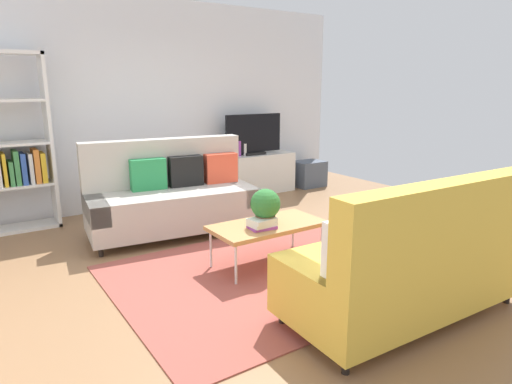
% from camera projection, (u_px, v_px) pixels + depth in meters
% --- Properties ---
extents(ground_plane, '(7.68, 7.68, 0.00)m').
position_uv_depth(ground_plane, '(260.00, 262.00, 4.43)').
color(ground_plane, '#936B47').
extents(wall_far, '(6.40, 0.12, 2.90)m').
position_uv_depth(wall_far, '(151.00, 104.00, 6.35)').
color(wall_far, silver).
rests_on(wall_far, ground_plane).
extents(area_rug, '(2.90, 2.20, 0.01)m').
position_uv_depth(area_rug, '(275.00, 272.00, 4.17)').
color(area_rug, '#9E4C42').
rests_on(area_rug, ground_plane).
extents(couch_beige, '(1.99, 1.07, 1.10)m').
position_uv_depth(couch_beige, '(172.00, 196.00, 5.20)').
color(couch_beige, '#B2ADA3').
rests_on(couch_beige, ground_plane).
extents(couch_green, '(1.93, 0.92, 1.10)m').
position_uv_depth(couch_green, '(410.00, 263.00, 3.27)').
color(couch_green, gold).
rests_on(couch_green, ground_plane).
extents(coffee_table, '(1.10, 0.56, 0.42)m').
position_uv_depth(coffee_table, '(268.00, 226.00, 4.27)').
color(coffee_table, '#B7844C').
rests_on(coffee_table, ground_plane).
extents(tv_console, '(1.40, 0.44, 0.64)m').
position_uv_depth(tv_console, '(253.00, 174.00, 7.17)').
color(tv_console, silver).
rests_on(tv_console, ground_plane).
extents(tv, '(1.00, 0.20, 0.64)m').
position_uv_depth(tv, '(254.00, 135.00, 7.01)').
color(tv, black).
rests_on(tv, tv_console).
extents(bookshelf, '(1.10, 0.36, 2.10)m').
position_uv_depth(bookshelf, '(1.00, 153.00, 5.14)').
color(bookshelf, white).
rests_on(bookshelf, ground_plane).
extents(storage_trunk, '(0.52, 0.40, 0.44)m').
position_uv_depth(storage_trunk, '(309.00, 174.00, 7.71)').
color(storage_trunk, '#4C5666').
rests_on(storage_trunk, ground_plane).
extents(potted_plant, '(0.28, 0.28, 0.36)m').
position_uv_depth(potted_plant, '(265.00, 206.00, 4.14)').
color(potted_plant, brown).
rests_on(potted_plant, coffee_table).
extents(table_book_0, '(0.26, 0.21, 0.03)m').
position_uv_depth(table_book_0, '(262.00, 227.00, 4.12)').
color(table_book_0, purple).
rests_on(table_book_0, coffee_table).
extents(table_book_1, '(0.24, 0.19, 0.04)m').
position_uv_depth(table_book_1, '(262.00, 224.00, 4.11)').
color(table_book_1, silver).
rests_on(table_book_1, table_book_0).
extents(table_book_2, '(0.26, 0.21, 0.04)m').
position_uv_depth(table_book_2, '(262.00, 220.00, 4.11)').
color(table_book_2, silver).
rests_on(table_book_2, table_book_1).
extents(vase_0, '(0.13, 0.13, 0.15)m').
position_uv_depth(vase_0, '(220.00, 152.00, 6.80)').
color(vase_0, '#4C72B2').
rests_on(vase_0, tv_console).
extents(bottle_0, '(0.06, 0.06, 0.24)m').
position_uv_depth(bottle_0, '(233.00, 149.00, 6.82)').
color(bottle_0, '#262626').
rests_on(bottle_0, tv_console).
extents(bottle_1, '(0.06, 0.06, 0.24)m').
position_uv_depth(bottle_1, '(239.00, 149.00, 6.88)').
color(bottle_1, purple).
rests_on(bottle_1, tv_console).
extents(bottle_2, '(0.05, 0.05, 0.19)m').
position_uv_depth(bottle_2, '(245.00, 150.00, 6.95)').
color(bottle_2, silver).
rests_on(bottle_2, tv_console).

